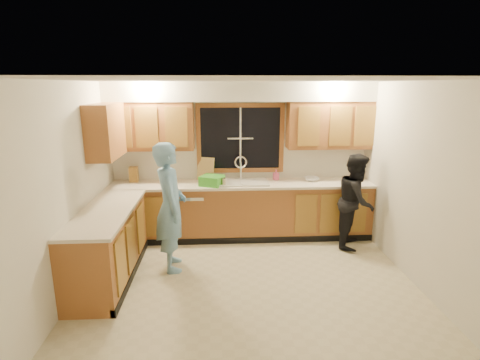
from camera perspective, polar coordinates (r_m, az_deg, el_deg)
name	(u,v)px	position (r m, az deg, el deg)	size (l,w,h in m)	color
floor	(249,286)	(4.89, 1.39, -15.79)	(4.20, 4.20, 0.00)	#BFB493
ceiling	(250,80)	(4.23, 1.59, 14.98)	(4.20, 4.20, 0.00)	silver
wall_back	(240,159)	(6.24, 0.05, 3.19)	(4.20, 4.20, 0.00)	silver
wall_left	(67,193)	(4.72, -24.87, -1.79)	(3.80, 3.80, 0.00)	silver
wall_right	(423,187)	(5.02, 26.11, -1.01)	(3.80, 3.80, 0.00)	silver
base_cabinets_back	(241,211)	(6.16, 0.21, -4.76)	(4.20, 0.60, 0.88)	#985B2C
base_cabinets_left	(108,245)	(5.19, -19.42, -9.34)	(0.60, 1.90, 0.88)	#985B2C
countertop_back	(241,184)	(6.01, 0.23, -0.66)	(4.20, 0.63, 0.04)	beige
countertop_left	(106,211)	(5.03, -19.68, -4.52)	(0.63, 1.90, 0.04)	beige
upper_cabinets_left	(150,126)	(6.08, -13.52, 7.98)	(1.35, 0.33, 0.75)	#985B2C
upper_cabinets_right	(329,125)	(6.24, 13.45, 8.14)	(1.35, 0.33, 0.75)	#985B2C
upper_cabinets_return	(106,131)	(5.60, -19.79, 7.04)	(0.33, 0.90, 0.75)	#985B2C
soffit	(241,92)	(5.95, 0.16, 13.31)	(4.20, 0.35, 0.30)	silver
window_frame	(240,138)	(6.18, 0.06, 6.36)	(1.44, 0.03, 1.14)	black
sink	(241,186)	(6.04, 0.21, -0.93)	(0.86, 0.52, 0.57)	silver
dishwasher	(189,214)	(6.17, -7.71, -5.16)	(0.60, 0.56, 0.82)	white
stove	(94,265)	(4.69, -21.33, -11.95)	(0.58, 0.75, 0.90)	white
man	(171,207)	(5.08, -10.54, -4.07)	(0.64, 0.42, 1.74)	#699CC8
woman	(356,201)	(6.00, 17.27, -3.03)	(0.71, 0.55, 1.46)	black
knife_block	(134,174)	(6.30, -15.88, 0.82)	(0.13, 0.11, 0.25)	olive
cutting_board	(206,169)	(6.19, -5.26, 1.70)	(0.28, 0.02, 0.38)	tan
dish_crate	(212,181)	(5.88, -4.31, -0.08)	(0.32, 0.30, 0.15)	green
soap_bottle	(276,175)	(6.23, 5.51, 0.82)	(0.08, 0.08, 0.17)	#D95284
bowl	(311,179)	(6.26, 10.82, 0.14)	(0.24, 0.24, 0.06)	silver
can_left	(223,182)	(5.82, -2.54, -0.33)	(0.07, 0.07, 0.13)	#C1B794
can_right	(223,182)	(5.84, -2.63, -0.35)	(0.06, 0.06, 0.11)	#C1B794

